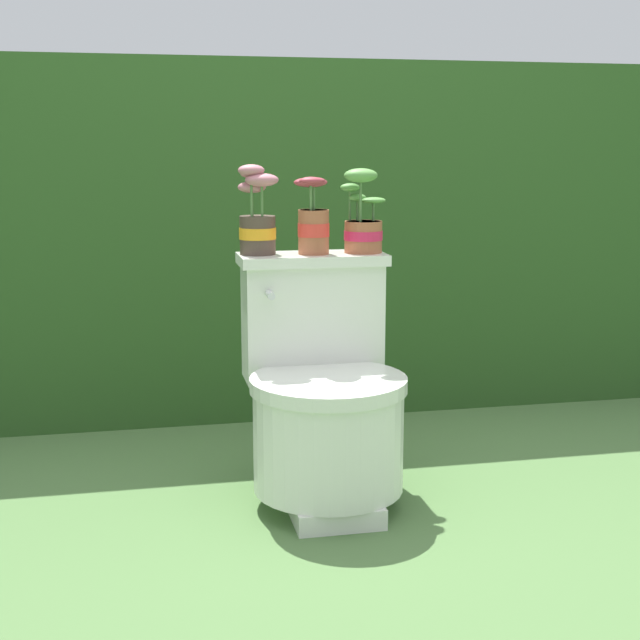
{
  "coord_description": "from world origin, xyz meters",
  "views": [
    {
      "loc": [
        -0.49,
        -2.2,
        0.96
      ],
      "look_at": [
        -0.01,
        0.14,
        0.5
      ],
      "focal_mm": 50.0,
      "sensor_mm": 36.0,
      "label": 1
    }
  ],
  "objects_px": {
    "potted_plant_left": "(257,220)",
    "potted_plant_middle": "(363,224)",
    "toilet": "(323,401)",
    "potted_plant_midleft": "(313,221)"
  },
  "relations": [
    {
      "from": "potted_plant_left",
      "to": "potted_plant_middle",
      "type": "distance_m",
      "value": 0.3
    },
    {
      "from": "toilet",
      "to": "potted_plant_midleft",
      "type": "height_order",
      "value": "potted_plant_midleft"
    },
    {
      "from": "potted_plant_left",
      "to": "toilet",
      "type": "bearing_deg",
      "value": -47.99
    },
    {
      "from": "potted_plant_left",
      "to": "potted_plant_middle",
      "type": "bearing_deg",
      "value": -3.6
    },
    {
      "from": "toilet",
      "to": "potted_plant_midleft",
      "type": "distance_m",
      "value": 0.5
    },
    {
      "from": "toilet",
      "to": "potted_plant_middle",
      "type": "distance_m",
      "value": 0.51
    },
    {
      "from": "potted_plant_midleft",
      "to": "potted_plant_middle",
      "type": "relative_size",
      "value": 0.91
    },
    {
      "from": "toilet",
      "to": "potted_plant_left",
      "type": "height_order",
      "value": "potted_plant_left"
    },
    {
      "from": "potted_plant_midleft",
      "to": "potted_plant_middle",
      "type": "distance_m",
      "value": 0.14
    },
    {
      "from": "potted_plant_left",
      "to": "potted_plant_middle",
      "type": "xyz_separation_m",
      "value": [
        0.3,
        -0.02,
        -0.02
      ]
    }
  ]
}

